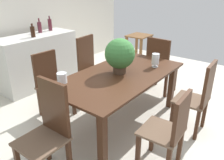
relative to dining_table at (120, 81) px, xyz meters
name	(u,v)px	position (x,y,z in m)	size (l,w,h in m)	color
ground_plane	(119,121)	(0.00, -0.01, -0.64)	(7.04, 7.04, 0.00)	beige
back_wall	(10,16)	(0.00, 2.59, 0.66)	(6.40, 0.10, 2.60)	silver
dining_table	(120,81)	(0.00, 0.00, 0.00)	(1.92, 1.02, 0.75)	#422616
chair_head_end	(49,127)	(-1.21, 0.00, -0.08)	(0.44, 0.44, 1.04)	#422616
chair_far_right	(90,64)	(0.42, 0.96, -0.07)	(0.49, 0.44, 1.05)	#422616
chair_far_left	(51,82)	(-0.43, 0.96, -0.11)	(0.44, 0.46, 0.97)	#422616
chair_near_right	(199,95)	(0.44, -0.95, -0.09)	(0.44, 0.43, 1.00)	#422616
chair_near_left	(170,129)	(-0.43, -0.95, -0.13)	(0.44, 0.44, 0.92)	#422616
chair_foot_end	(159,63)	(1.21, 0.01, -0.08)	(0.45, 0.50, 1.03)	#422616
flower_centerpiece	(120,54)	(0.04, 0.03, 0.37)	(0.41, 0.41, 0.47)	#4C3828
crystal_vase_left	(155,59)	(0.54, -0.24, 0.22)	(0.11, 0.11, 0.20)	silver
crystal_vase_center_near	(62,79)	(-0.76, 0.28, 0.22)	(0.12, 0.12, 0.18)	silver
wine_glass	(124,57)	(0.41, 0.22, 0.21)	(0.08, 0.08, 0.14)	silver
kitchen_counter	(38,60)	(0.12, 2.06, -0.15)	(1.52, 0.59, 0.98)	silver
wine_bottle_green	(33,32)	(0.02, 1.94, 0.44)	(0.08, 0.08, 0.24)	black
wine_bottle_amber	(40,27)	(0.34, 2.17, 0.45)	(0.08, 0.08, 0.28)	#511E28
wine_bottle_clear	(50,25)	(0.59, 2.18, 0.46)	(0.08, 0.08, 0.29)	#511E28
side_table	(139,44)	(2.19, 1.04, -0.10)	(0.52, 0.47, 0.77)	brown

